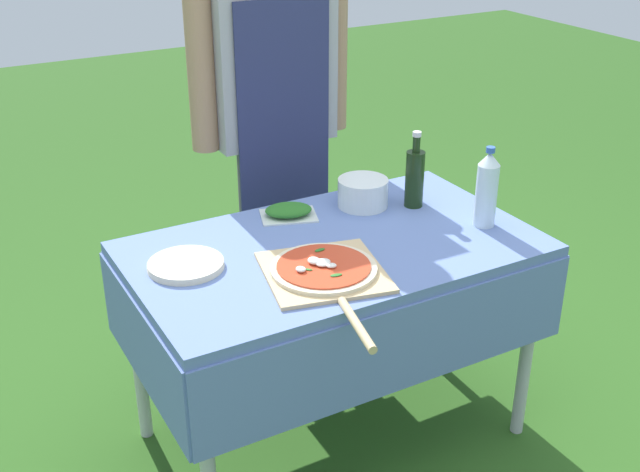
{
  "coord_description": "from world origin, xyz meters",
  "views": [
    {
      "loc": [
        -1.13,
        -1.93,
        1.85
      ],
      "look_at": [
        -0.05,
        0.0,
        0.78
      ],
      "focal_mm": 45.0,
      "sensor_mm": 36.0,
      "label": 1
    }
  ],
  "objects_px": {
    "water_bottle": "(487,189)",
    "mixing_tub": "(363,193)",
    "pizza_on_peel": "(325,272)",
    "oil_bottle": "(415,177)",
    "prep_table": "(333,269)",
    "plate_stack": "(186,265)",
    "herb_container": "(289,211)",
    "person_cook": "(272,100)"
  },
  "relations": [
    {
      "from": "oil_bottle",
      "to": "prep_table",
      "type": "bearing_deg",
      "value": -162.13
    },
    {
      "from": "oil_bottle",
      "to": "herb_container",
      "type": "height_order",
      "value": "oil_bottle"
    },
    {
      "from": "person_cook",
      "to": "herb_container",
      "type": "relative_size",
      "value": 7.81
    },
    {
      "from": "oil_bottle",
      "to": "herb_container",
      "type": "xyz_separation_m",
      "value": [
        -0.42,
        0.13,
        -0.09
      ]
    },
    {
      "from": "pizza_on_peel",
      "to": "mixing_tub",
      "type": "distance_m",
      "value": 0.52
    },
    {
      "from": "pizza_on_peel",
      "to": "mixing_tub",
      "type": "bearing_deg",
      "value": 58.76
    },
    {
      "from": "oil_bottle",
      "to": "herb_container",
      "type": "relative_size",
      "value": 1.23
    },
    {
      "from": "prep_table",
      "to": "pizza_on_peel",
      "type": "relative_size",
      "value": 2.08
    },
    {
      "from": "prep_table",
      "to": "herb_container",
      "type": "bearing_deg",
      "value": 96.28
    },
    {
      "from": "person_cook",
      "to": "mixing_tub",
      "type": "relative_size",
      "value": 9.82
    },
    {
      "from": "person_cook",
      "to": "water_bottle",
      "type": "distance_m",
      "value": 0.9
    },
    {
      "from": "person_cook",
      "to": "herb_container",
      "type": "height_order",
      "value": "person_cook"
    },
    {
      "from": "pizza_on_peel",
      "to": "prep_table",
      "type": "bearing_deg",
      "value": 65.61
    },
    {
      "from": "herb_container",
      "to": "plate_stack",
      "type": "xyz_separation_m",
      "value": [
        -0.43,
        -0.18,
        -0.01
      ]
    },
    {
      "from": "person_cook",
      "to": "oil_bottle",
      "type": "bearing_deg",
      "value": 114.28
    },
    {
      "from": "plate_stack",
      "to": "pizza_on_peel",
      "type": "bearing_deg",
      "value": -36.26
    },
    {
      "from": "prep_table",
      "to": "plate_stack",
      "type": "relative_size",
      "value": 5.66
    },
    {
      "from": "water_bottle",
      "to": "mixing_tub",
      "type": "height_order",
      "value": "water_bottle"
    },
    {
      "from": "person_cook",
      "to": "oil_bottle",
      "type": "height_order",
      "value": "person_cook"
    },
    {
      "from": "prep_table",
      "to": "oil_bottle",
      "type": "relative_size",
      "value": 4.8
    },
    {
      "from": "water_bottle",
      "to": "oil_bottle",
      "type": "bearing_deg",
      "value": 114.54
    },
    {
      "from": "water_bottle",
      "to": "mixing_tub",
      "type": "relative_size",
      "value": 1.56
    },
    {
      "from": "prep_table",
      "to": "oil_bottle",
      "type": "distance_m",
      "value": 0.45
    },
    {
      "from": "water_bottle",
      "to": "plate_stack",
      "type": "height_order",
      "value": "water_bottle"
    },
    {
      "from": "oil_bottle",
      "to": "person_cook",
      "type": "bearing_deg",
      "value": 113.81
    },
    {
      "from": "water_bottle",
      "to": "plate_stack",
      "type": "xyz_separation_m",
      "value": [
        -0.96,
        0.19,
        -0.12
      ]
    },
    {
      "from": "plate_stack",
      "to": "person_cook",
      "type": "bearing_deg",
      "value": 46.44
    },
    {
      "from": "prep_table",
      "to": "pizza_on_peel",
      "type": "distance_m",
      "value": 0.23
    },
    {
      "from": "herb_container",
      "to": "mixing_tub",
      "type": "relative_size",
      "value": 1.26
    },
    {
      "from": "oil_bottle",
      "to": "plate_stack",
      "type": "bearing_deg",
      "value": -176.7
    },
    {
      "from": "prep_table",
      "to": "water_bottle",
      "type": "xyz_separation_m",
      "value": [
        0.5,
        -0.12,
        0.22
      ]
    },
    {
      "from": "pizza_on_peel",
      "to": "oil_bottle",
      "type": "height_order",
      "value": "oil_bottle"
    },
    {
      "from": "herb_container",
      "to": "plate_stack",
      "type": "distance_m",
      "value": 0.46
    },
    {
      "from": "oil_bottle",
      "to": "mixing_tub",
      "type": "height_order",
      "value": "oil_bottle"
    },
    {
      "from": "pizza_on_peel",
      "to": "herb_container",
      "type": "distance_m",
      "value": 0.43
    },
    {
      "from": "prep_table",
      "to": "plate_stack",
      "type": "height_order",
      "value": "plate_stack"
    },
    {
      "from": "herb_container",
      "to": "mixing_tub",
      "type": "xyz_separation_m",
      "value": [
        0.26,
        -0.04,
        0.03
      ]
    },
    {
      "from": "prep_table",
      "to": "mixing_tub",
      "type": "distance_m",
      "value": 0.34
    },
    {
      "from": "herb_container",
      "to": "mixing_tub",
      "type": "bearing_deg",
      "value": -9.41
    },
    {
      "from": "person_cook",
      "to": "oil_bottle",
      "type": "xyz_separation_m",
      "value": [
        0.25,
        -0.58,
        -0.16
      ]
    },
    {
      "from": "plate_stack",
      "to": "water_bottle",
      "type": "bearing_deg",
      "value": -11.36
    },
    {
      "from": "oil_bottle",
      "to": "plate_stack",
      "type": "height_order",
      "value": "oil_bottle"
    }
  ]
}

